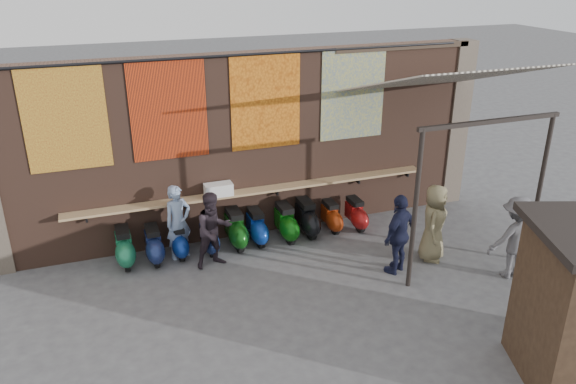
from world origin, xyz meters
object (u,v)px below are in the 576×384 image
Objects in this scene: scooter_stool_0 at (124,248)px; scooter_stool_9 at (356,214)px; diner_right at (214,230)px; shelf_box at (219,190)px; scooter_stool_6 at (286,223)px; shopper_tan at (434,223)px; diner_left at (178,222)px; shopper_navy at (399,234)px; scooter_stool_3 at (209,237)px; scooter_stool_7 at (307,218)px; scooter_stool_5 at (257,227)px; scooter_stool_2 at (179,241)px; shopper_grey at (515,238)px; scooter_stool_1 at (154,245)px; scooter_stool_4 at (236,229)px; scooter_stool_8 at (331,217)px.

scooter_stool_9 is (5.11, -0.08, -0.04)m from scooter_stool_0.
diner_right is (1.70, -0.65, 0.41)m from scooter_stool_0.
shelf_box reaches higher than scooter_stool_6.
shopper_tan reaches higher than scooter_stool_9.
shelf_box is 1.07m from diner_right.
diner_right reaches higher than shelf_box.
shopper_tan reaches higher than diner_left.
shopper_navy is at bearing -38.27° from shelf_box.
shopper_navy is 1.01× the size of shopper_tan.
shelf_box is 0.82× the size of scooter_stool_3.
scooter_stool_3 is 2.23m from scooter_stool_7.
scooter_stool_3 is at bearing -23.34° from diner_left.
scooter_stool_7 is at bearing 0.14° from scooter_stool_5.
scooter_stool_2 is 6.66m from shopper_grey.
shopper_grey is at bearing -34.43° from diner_right.
scooter_stool_1 is at bearing -174.37° from scooter_stool_2.
shelf_box is 0.37× the size of diner_left.
shopper_tan reaches higher than scooter_stool_6.
diner_right reaches higher than scooter_stool_2.
shopper_tan reaches higher than scooter_stool_2.
scooter_stool_4 reaches higher than scooter_stool_9.
scooter_stool_4 is at bearing -43.67° from shelf_box.
diner_right is (-2.24, -0.65, 0.39)m from scooter_stool_7.
diner_left is (-3.43, -0.05, 0.45)m from scooter_stool_8.
diner_left is at bearing -179.24° from scooter_stool_8.
scooter_stool_0 is 0.95× the size of scooter_stool_4.
scooter_stool_6 is 1.12m from scooter_stool_8.
shelf_box is at bearing 12.39° from scooter_stool_1.
diner_left is at bearing -177.94° from scooter_stool_4.
scooter_stool_2 is at bearing 95.06° from diner_left.
scooter_stool_4 is at bearing 36.25° from diner_right.
shopper_tan reaches higher than scooter_stool_8.
scooter_stool_9 is 4.04m from diner_left.
shopper_tan reaches higher than scooter_stool_1.
shelf_box is at bearing 167.25° from scooter_stool_6.
scooter_stool_6 is 2.63m from shopper_navy.
scooter_stool_1 is 0.68m from diner_left.
shopper_grey reaches higher than scooter_stool_9.
diner_left is at bearing -162.17° from shelf_box.
scooter_stool_5 is (2.20, 0.07, 0.00)m from scooter_stool_1.
scooter_stool_3 is at bearing -2.11° from scooter_stool_0.
scooter_stool_2 is 5.23m from shopper_tan.
scooter_stool_6 is (1.39, -0.31, -0.86)m from shelf_box.
scooter_stool_8 is 3.46m from diner_left.
shelf_box is at bearing 173.77° from scooter_stool_9.
scooter_stool_5 is (1.06, 0.06, 0.03)m from scooter_stool_3.
shopper_tan is at bearing -27.41° from scooter_stool_4.
shopper_tan is at bearing -23.35° from scooter_stool_3.
scooter_stool_4 is at bearing 0.66° from scooter_stool_2.
shopper_grey reaches higher than scooter_stool_4.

